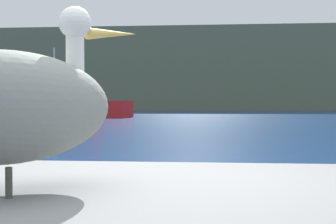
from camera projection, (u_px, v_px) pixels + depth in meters
hillside_backdrop at (218, 70)px, 65.69m from camera, size 140.00×10.55×9.90m
pelican at (9, 105)px, 2.30m from camera, size 1.07×1.28×0.87m
fishing_boat_red at (81, 106)px, 35.84m from camera, size 7.11×3.23×4.79m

